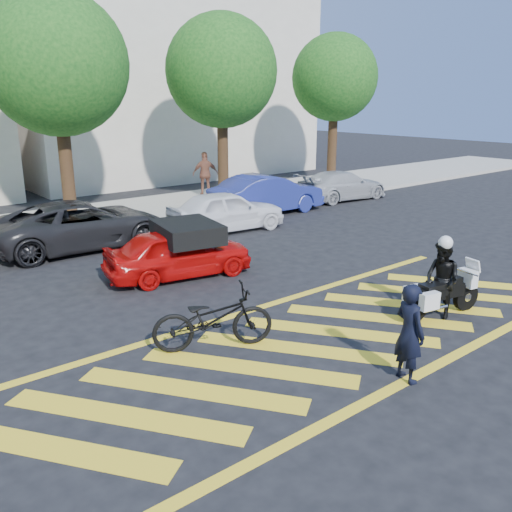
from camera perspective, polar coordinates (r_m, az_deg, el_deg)
ground at (r=10.07m, az=6.89°, el=-8.70°), size 90.00×90.00×0.00m
sidewalk at (r=19.87m, az=-18.80°, el=3.42°), size 60.00×5.00×0.15m
crosswalk at (r=10.04m, az=6.74°, el=-8.74°), size 12.33×4.00×0.01m
building_right at (r=31.45m, az=-9.87°, el=18.51°), size 16.00×8.00×11.00m
tree_center at (r=19.54m, az=-19.92°, el=18.00°), size 4.60×4.60×7.56m
tree_right at (r=22.63m, az=-3.47°, el=18.43°), size 4.40×4.40×7.41m
tree_far_right at (r=26.96m, az=8.37°, el=17.76°), size 4.00×4.00×7.10m
officer_bike at (r=8.68m, az=15.84°, el=-7.78°), size 0.49×0.64×1.58m
bicycle at (r=9.49m, az=-4.56°, el=-6.58°), size 2.23×1.55×1.11m
police_motorcycle at (r=11.44m, az=18.84°, el=-3.79°), size 1.96×0.81×0.87m
officer_moto at (r=11.33m, az=18.97°, el=-2.40°), size 0.73×0.86×1.55m
red_convertible at (r=13.31m, az=-8.16°, el=0.37°), size 3.78×2.07×1.22m
parked_mid_left at (r=16.47m, az=-17.86°, el=3.17°), size 5.12×2.54×1.39m
parked_mid_right at (r=17.75m, az=-3.15°, el=4.77°), size 4.08×2.00×1.34m
parked_right at (r=20.40m, az=1.18°, el=6.52°), size 4.53×1.71×1.48m
parked_far_right at (r=23.51m, az=9.05°, el=7.35°), size 4.35×2.06×1.23m
pedestrian_right at (r=23.41m, az=-5.35°, el=8.60°), size 1.18×0.86×1.86m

